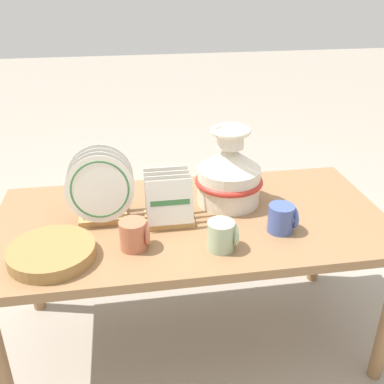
# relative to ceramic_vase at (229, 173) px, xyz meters

# --- Properties ---
(ground_plane) EXTENTS (14.00, 14.00, 0.00)m
(ground_plane) POSITION_rel_ceramic_vase_xyz_m (-0.17, -0.11, -0.74)
(ground_plane) COLOR gray
(display_table) EXTENTS (1.48, 0.73, 0.62)m
(display_table) POSITION_rel_ceramic_vase_xyz_m (-0.17, -0.11, -0.19)
(display_table) COLOR olive
(display_table) RESTS_ON ground_plane
(ceramic_vase) EXTENTS (0.27, 0.27, 0.31)m
(ceramic_vase) POSITION_rel_ceramic_vase_xyz_m (0.00, 0.00, 0.00)
(ceramic_vase) COLOR silver
(ceramic_vase) RESTS_ON display_table
(dish_rack_round_plates) EXTENTS (0.25, 0.17, 0.27)m
(dish_rack_round_plates) POSITION_rel_ceramic_vase_xyz_m (-0.50, -0.06, -0.01)
(dish_rack_round_plates) COLOR tan
(dish_rack_round_plates) RESTS_ON display_table
(dish_rack_square_plates) EXTENTS (0.18, 0.15, 0.19)m
(dish_rack_square_plates) POSITION_rel_ceramic_vase_xyz_m (-0.26, -0.11, -0.06)
(dish_rack_square_plates) COLOR tan
(dish_rack_square_plates) RESTS_ON display_table
(wicker_charger_stack) EXTENTS (0.28, 0.28, 0.04)m
(wicker_charger_stack) POSITION_rel_ceramic_vase_xyz_m (-0.66, -0.29, -0.10)
(wicker_charger_stack) COLOR olive
(wicker_charger_stack) RESTS_ON display_table
(mug_sage_glaze) EXTENTS (0.10, 0.09, 0.10)m
(mug_sage_glaze) POSITION_rel_ceramic_vase_xyz_m (-0.10, -0.33, -0.08)
(mug_sage_glaze) COLOR #9EB28E
(mug_sage_glaze) RESTS_ON display_table
(mug_terracotta_glaze) EXTENTS (0.10, 0.09, 0.10)m
(mug_terracotta_glaze) POSITION_rel_ceramic_vase_xyz_m (-0.39, -0.27, -0.08)
(mug_terracotta_glaze) COLOR #B76647
(mug_terracotta_glaze) RESTS_ON display_table
(mug_cobalt_glaze) EXTENTS (0.10, 0.09, 0.10)m
(mug_cobalt_glaze) POSITION_rel_ceramic_vase_xyz_m (0.14, -0.25, -0.08)
(mug_cobalt_glaze) COLOR #42569E
(mug_cobalt_glaze) RESTS_ON display_table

